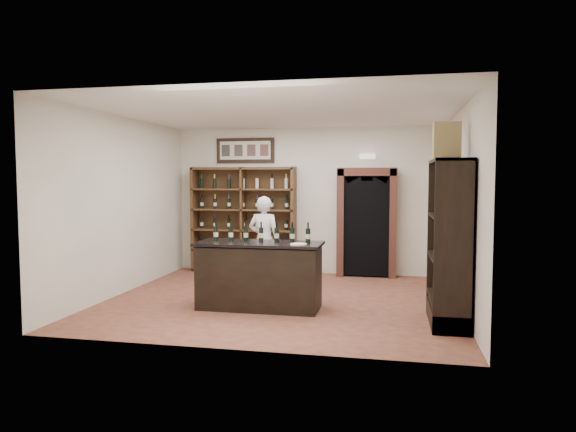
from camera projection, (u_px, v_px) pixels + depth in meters
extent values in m
plane|color=#97563C|center=(281.00, 300.00, 8.28)|extent=(5.50, 5.50, 0.00)
plane|color=white|center=(281.00, 112.00, 8.07)|extent=(5.50, 5.50, 0.00)
cube|color=white|center=(306.00, 201.00, 10.62)|extent=(5.50, 0.04, 3.00)
cube|color=white|center=(123.00, 205.00, 8.72)|extent=(0.04, 5.00, 3.00)
cube|color=white|center=(461.00, 209.00, 7.63)|extent=(0.04, 5.00, 3.00)
cube|color=#52301C|center=(246.00, 219.00, 10.87)|extent=(2.20, 0.02, 2.20)
cube|color=#52301C|center=(195.00, 219.00, 10.91)|extent=(0.06, 0.38, 2.20)
cube|color=#52301C|center=(294.00, 221.00, 10.49)|extent=(0.06, 0.38, 2.20)
cube|color=#52301C|center=(243.00, 220.00, 10.70)|extent=(0.04, 0.38, 2.20)
cube|color=#52301C|center=(244.00, 270.00, 10.77)|extent=(2.18, 0.38, 0.04)
cube|color=#52301C|center=(243.00, 250.00, 10.74)|extent=(2.18, 0.38, 0.04)
cube|color=#52301C|center=(243.00, 230.00, 10.71)|extent=(2.18, 0.38, 0.03)
cube|color=#52301C|center=(243.00, 210.00, 10.68)|extent=(2.18, 0.38, 0.04)
cube|color=#52301C|center=(243.00, 189.00, 10.65)|extent=(2.18, 0.38, 0.04)
cube|color=#52301C|center=(243.00, 169.00, 10.62)|extent=(2.18, 0.38, 0.04)
cube|color=black|center=(245.00, 150.00, 10.77)|extent=(1.25, 0.04, 0.52)
cube|color=black|center=(367.00, 224.00, 10.24)|extent=(0.97, 0.29, 2.05)
cube|color=#9D503C|center=(341.00, 222.00, 10.32)|extent=(0.14, 0.35, 2.15)
cube|color=#9D503C|center=(393.00, 223.00, 10.12)|extent=(0.14, 0.35, 2.15)
cube|color=#9D503C|center=(367.00, 172.00, 10.15)|extent=(1.15, 0.35, 0.16)
cube|color=white|center=(368.00, 156.00, 10.23)|extent=(0.30, 0.10, 0.10)
cube|color=black|center=(259.00, 277.00, 7.70)|extent=(1.80, 0.70, 0.94)
cube|color=black|center=(259.00, 244.00, 7.66)|extent=(1.88, 0.78, 0.04)
cylinder|color=black|center=(216.00, 233.00, 7.91)|extent=(0.07, 0.07, 0.21)
cylinder|color=silver|center=(216.00, 234.00, 7.91)|extent=(0.07, 0.07, 0.07)
cylinder|color=black|center=(216.00, 224.00, 7.90)|extent=(0.03, 0.03, 0.09)
cylinder|color=black|center=(231.00, 234.00, 7.86)|extent=(0.07, 0.07, 0.21)
cylinder|color=silver|center=(231.00, 235.00, 7.86)|extent=(0.07, 0.07, 0.07)
cylinder|color=black|center=(231.00, 224.00, 7.85)|extent=(0.03, 0.03, 0.09)
cylinder|color=black|center=(246.00, 234.00, 7.81)|extent=(0.07, 0.07, 0.21)
cylinder|color=silver|center=(246.00, 235.00, 7.81)|extent=(0.07, 0.07, 0.07)
cylinder|color=black|center=(246.00, 224.00, 7.80)|extent=(0.03, 0.03, 0.09)
cylinder|color=black|center=(261.00, 234.00, 7.77)|extent=(0.07, 0.07, 0.21)
cylinder|color=silver|center=(261.00, 235.00, 7.77)|extent=(0.07, 0.07, 0.07)
cylinder|color=black|center=(261.00, 225.00, 7.76)|extent=(0.03, 0.03, 0.09)
cylinder|color=black|center=(277.00, 235.00, 7.72)|extent=(0.07, 0.07, 0.21)
cylinder|color=silver|center=(277.00, 236.00, 7.72)|extent=(0.07, 0.07, 0.07)
cylinder|color=black|center=(277.00, 225.00, 7.71)|extent=(0.03, 0.03, 0.09)
cylinder|color=black|center=(292.00, 235.00, 7.67)|extent=(0.07, 0.07, 0.21)
cylinder|color=silver|center=(292.00, 236.00, 7.67)|extent=(0.07, 0.07, 0.07)
cylinder|color=black|center=(292.00, 225.00, 7.66)|extent=(0.03, 0.03, 0.09)
cylinder|color=black|center=(308.00, 235.00, 7.62)|extent=(0.07, 0.07, 0.21)
cylinder|color=silver|center=(308.00, 236.00, 7.62)|extent=(0.07, 0.07, 0.07)
cylinder|color=black|center=(308.00, 225.00, 7.61)|extent=(0.03, 0.03, 0.09)
cube|color=black|center=(467.00, 243.00, 6.78)|extent=(0.02, 1.20, 2.20)
cube|color=black|center=(454.00, 248.00, 6.26)|extent=(0.48, 0.04, 2.20)
cube|color=black|center=(445.00, 237.00, 7.40)|extent=(0.48, 0.04, 2.20)
cube|color=black|center=(451.00, 161.00, 6.75)|extent=(0.48, 1.20, 0.04)
cube|color=black|center=(447.00, 315.00, 6.90)|extent=(0.48, 1.20, 0.24)
cube|color=black|center=(448.00, 298.00, 6.88)|extent=(0.48, 1.16, 0.03)
cube|color=black|center=(449.00, 257.00, 6.84)|extent=(0.48, 1.16, 0.03)
cube|color=black|center=(450.00, 216.00, 6.80)|extent=(0.48, 1.16, 0.03)
imported|color=white|center=(264.00, 240.00, 9.45)|extent=(0.63, 0.45, 1.64)
cylinder|color=silver|center=(299.00, 244.00, 7.33)|extent=(0.24, 0.24, 0.02)
cube|color=#A38F56|center=(447.00, 141.00, 6.95)|extent=(0.37, 0.18, 0.51)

